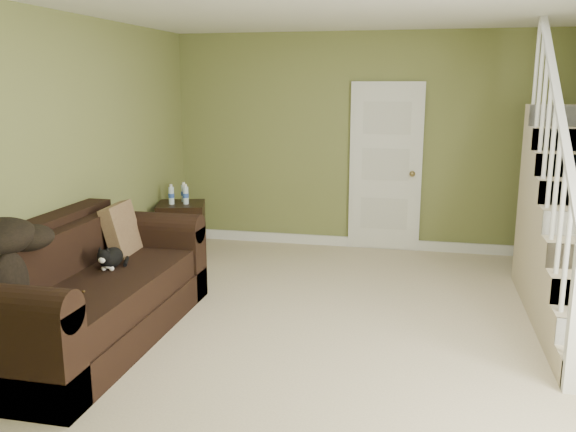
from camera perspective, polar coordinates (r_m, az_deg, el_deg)
The scene contains 12 objects.
floor at distance 5.09m, azimuth 5.61°, elevation -10.93°, with size 5.00×5.50×0.01m, color tan.
wall_back at distance 7.44m, azimuth 8.43°, elevation 6.80°, with size 5.00×0.04×2.60m, color olive.
wall_front at distance 2.09m, azimuth -2.96°, elevation -7.45°, with size 5.00×0.04×2.60m, color olive.
wall_left at distance 5.59m, azimuth -20.51°, elevation 4.33°, with size 0.04×5.50×2.60m, color olive.
baseboard_back at distance 7.63m, azimuth 8.12°, elevation -2.52°, with size 5.00×0.04×0.12m, color white.
baseboard_left at distance 5.86m, azimuth -19.34°, elevation -7.76°, with size 0.04×5.50×0.12m, color white.
door at distance 7.43m, azimuth 9.11°, elevation 4.48°, with size 0.86×0.12×2.02m.
sofa at distance 5.11m, azimuth -18.40°, elevation -7.05°, with size 1.04×2.41×0.95m.
side_table at distance 7.24m, azimuth -9.92°, elevation -1.24°, with size 0.66×0.66×0.87m.
cat at distance 5.21m, azimuth -16.32°, elevation -3.80°, with size 0.24×0.45×0.22m.
banana at distance 4.59m, azimuth -19.47°, elevation -7.01°, with size 0.05×0.16×0.05m, color yellow.
throw_pillow at distance 5.64m, azimuth -15.30°, elevation -1.23°, with size 0.12×0.46×0.46m, color #4A2C1D.
Camera 1 is at (0.53, -4.64, 2.01)m, focal length 38.00 mm.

